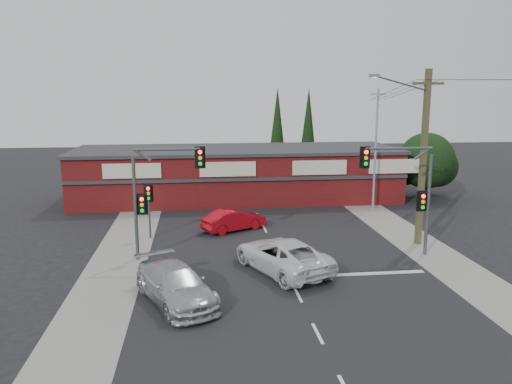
{
  "coord_description": "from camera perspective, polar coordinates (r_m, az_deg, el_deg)",
  "views": [
    {
      "loc": [
        -4.25,
        -23.8,
        8.7
      ],
      "look_at": [
        -1.07,
        3.0,
        3.31
      ],
      "focal_mm": 35.0,
      "sensor_mm": 36.0,
      "label": 1
    }
  ],
  "objects": [
    {
      "name": "tree_cluster",
      "position": [
        43.96,
        18.85,
        3.1
      ],
      "size": [
        5.9,
        5.1,
        5.5
      ],
      "color": "#2D2116",
      "rests_on": "ground"
    },
    {
      "name": "traffic_mast_right",
      "position": [
        27.59,
        17.09,
        0.86
      ],
      "size": [
        3.96,
        0.27,
        5.97
      ],
      "color": "#47494C",
      "rests_on": "ground"
    },
    {
      "name": "silver_suv",
      "position": [
        21.59,
        -9.19,
        -10.4
      ],
      "size": [
        4.18,
        5.78,
        1.55
      ],
      "primitive_type": "imported",
      "rotation": [
        0.0,
        0.0,
        0.42
      ],
      "color": "#AFB1B4",
      "rests_on": "ground"
    },
    {
      "name": "road_strip",
      "position": [
        30.39,
        1.56,
        -5.34
      ],
      "size": [
        14.0,
        70.0,
        0.01
      ],
      "primitive_type": "cube",
      "color": "black",
      "rests_on": "ground"
    },
    {
      "name": "conifer_far",
      "position": [
        51.16,
        5.99,
        7.62
      ],
      "size": [
        1.8,
        1.8,
        9.25
      ],
      "color": "#2D2116",
      "rests_on": "ground"
    },
    {
      "name": "red_sedan",
      "position": [
        32.06,
        -2.54,
        -3.19
      ],
      "size": [
        4.4,
        3.26,
        1.38
      ],
      "primitive_type": "imported",
      "rotation": [
        0.0,
        0.0,
        2.06
      ],
      "color": "#A80A13",
      "rests_on": "ground"
    },
    {
      "name": "verge_left",
      "position": [
        30.38,
        -14.6,
        -5.71
      ],
      "size": [
        3.0,
        70.0,
        0.02
      ],
      "primitive_type": "cube",
      "color": "gray",
      "rests_on": "ground"
    },
    {
      "name": "pedestal_signal",
      "position": [
        30.61,
        -12.16,
        -0.84
      ],
      "size": [
        0.55,
        0.27,
        3.38
      ],
      "color": "#47494C",
      "rests_on": "ground"
    },
    {
      "name": "traffic_mast_left",
      "position": [
        26.33,
        -11.4,
        0.62
      ],
      "size": [
        3.77,
        0.27,
        5.97
      ],
      "color": "#47494C",
      "rests_on": "ground"
    },
    {
      "name": "power_lines",
      "position": [
        24.84,
        24.52,
        11.08
      ],
      "size": [
        2.01,
        29.0,
        1.22
      ],
      "color": "black",
      "rests_on": "ground"
    },
    {
      "name": "stop_line",
      "position": [
        25.16,
        11.76,
        -9.16
      ],
      "size": [
        6.5,
        0.35,
        0.01
      ],
      "primitive_type": "cube",
      "color": "silver",
      "rests_on": "ground"
    },
    {
      "name": "steel_pole",
      "position": [
        38.38,
        13.51,
        5.0
      ],
      "size": [
        1.2,
        0.16,
        9.0
      ],
      "color": "gray",
      "rests_on": "ground"
    },
    {
      "name": "ground",
      "position": [
        25.7,
        3.18,
        -8.52
      ],
      "size": [
        120.0,
        120.0,
        0.0
      ],
      "primitive_type": "plane",
      "color": "black",
      "rests_on": "ground"
    },
    {
      "name": "shop_building",
      "position": [
        41.44,
        -2.19,
        2.16
      ],
      "size": [
        27.3,
        8.4,
        4.22
      ],
      "color": "#4A0E10",
      "rests_on": "ground"
    },
    {
      "name": "conifer_near",
      "position": [
        48.53,
        2.45,
        7.48
      ],
      "size": [
        1.8,
        1.8,
        9.25
      ],
      "color": "#2D2116",
      "rests_on": "ground"
    },
    {
      "name": "white_suv",
      "position": [
        24.87,
        3.01,
        -7.2
      ],
      "size": [
        4.9,
        6.5,
        1.64
      ],
      "primitive_type": "imported",
      "rotation": [
        0.0,
        0.0,
        3.56
      ],
      "color": "silver",
      "rests_on": "ground"
    },
    {
      "name": "verge_right",
      "position": [
        32.68,
        16.52,
        -4.62
      ],
      "size": [
        3.0,
        70.0,
        0.02
      ],
      "primitive_type": "cube",
      "color": "gray",
      "rests_on": "ground"
    },
    {
      "name": "utility_pole",
      "position": [
        29.79,
        18.37,
        4.35
      ],
      "size": [
        4.38,
        0.59,
        10.0
      ],
      "color": "brown",
      "rests_on": "ground"
    },
    {
      "name": "lane_dashes",
      "position": [
        23.98,
        3.96,
        -9.98
      ],
      "size": [
        0.12,
        33.88,
        0.01
      ],
      "color": "silver",
      "rests_on": "ground"
    }
  ]
}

